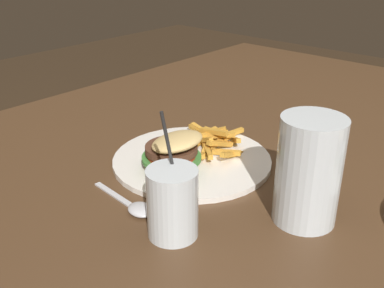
{
  "coord_description": "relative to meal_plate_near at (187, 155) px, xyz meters",
  "views": [
    {
      "loc": [
        0.68,
        0.39,
        1.14
      ],
      "look_at": [
        0.11,
        -0.12,
        0.78
      ],
      "focal_mm": 42.0,
      "sensor_mm": 36.0,
      "label": 1
    }
  ],
  "objects": [
    {
      "name": "dining_table",
      "position": [
        -0.12,
        0.12,
        -0.14
      ],
      "size": [
        1.64,
        1.31,
        0.74
      ],
      "color": "#4C331E",
      "rests_on": "ground_plane"
    },
    {
      "name": "meal_plate_near",
      "position": [
        0.0,
        0.0,
        0.0
      ],
      "size": [
        0.31,
        0.3,
        0.09
      ],
      "color": "white",
      "rests_on": "dining_table"
    },
    {
      "name": "beer_glass",
      "position": [
        0.01,
        0.25,
        0.06
      ],
      "size": [
        0.1,
        0.1,
        0.17
      ],
      "color": "silver",
      "rests_on": "dining_table"
    },
    {
      "name": "juice_glass",
      "position": [
        0.17,
        0.13,
        0.03
      ],
      "size": [
        0.07,
        0.07,
        0.18
      ],
      "color": "silver",
      "rests_on": "dining_table"
    },
    {
      "name": "spoon",
      "position": [
        0.17,
        0.04,
        -0.01
      ],
      "size": [
        0.04,
        0.15,
        0.01
      ],
      "rotation": [
        0.0,
        0.0,
        1.49
      ],
      "color": "silver",
      "rests_on": "dining_table"
    }
  ]
}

